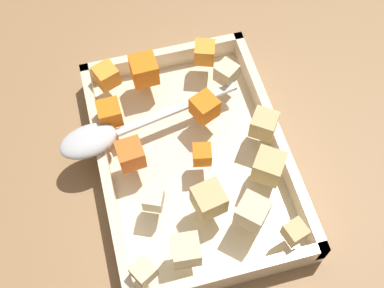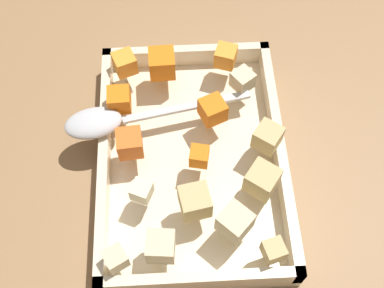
# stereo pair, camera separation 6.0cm
# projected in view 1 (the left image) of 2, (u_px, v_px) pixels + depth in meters

# --- Properties ---
(ground_plane) EXTENTS (4.00, 4.00, 0.00)m
(ground_plane) POSITION_uv_depth(u_px,v_px,m) (201.00, 175.00, 0.65)
(ground_plane) COLOR #936D47
(baking_dish) EXTENTS (0.33, 0.23, 0.05)m
(baking_dish) POSITION_uv_depth(u_px,v_px,m) (192.00, 160.00, 0.64)
(baking_dish) COLOR beige
(baking_dish) RESTS_ON ground_plane
(carrot_chunk_near_right) EXTENTS (0.03, 0.03, 0.03)m
(carrot_chunk_near_right) POSITION_uv_depth(u_px,v_px,m) (130.00, 154.00, 0.59)
(carrot_chunk_near_right) COLOR orange
(carrot_chunk_near_right) RESTS_ON baking_dish
(carrot_chunk_center) EXTENTS (0.03, 0.03, 0.03)m
(carrot_chunk_center) POSITION_uv_depth(u_px,v_px,m) (144.00, 70.00, 0.65)
(carrot_chunk_center) COLOR orange
(carrot_chunk_center) RESTS_ON baking_dish
(carrot_chunk_under_handle) EXTENTS (0.04, 0.04, 0.03)m
(carrot_chunk_under_handle) POSITION_uv_depth(u_px,v_px,m) (106.00, 76.00, 0.65)
(carrot_chunk_under_handle) COLOR orange
(carrot_chunk_under_handle) RESTS_ON baking_dish
(carrot_chunk_rim_edge) EXTENTS (0.04, 0.04, 0.03)m
(carrot_chunk_rim_edge) POSITION_uv_depth(u_px,v_px,m) (205.00, 107.00, 0.63)
(carrot_chunk_rim_edge) COLOR orange
(carrot_chunk_rim_edge) RESTS_ON baking_dish
(carrot_chunk_far_left) EXTENTS (0.03, 0.03, 0.03)m
(carrot_chunk_far_left) POSITION_uv_depth(u_px,v_px,m) (109.00, 113.00, 0.62)
(carrot_chunk_far_left) COLOR orange
(carrot_chunk_far_left) RESTS_ON baking_dish
(carrot_chunk_mid_left) EXTENTS (0.03, 0.03, 0.03)m
(carrot_chunk_mid_left) POSITION_uv_depth(u_px,v_px,m) (205.00, 52.00, 0.67)
(carrot_chunk_mid_left) COLOR orange
(carrot_chunk_mid_left) RESTS_ON baking_dish
(carrot_chunk_corner_ne) EXTENTS (0.03, 0.03, 0.02)m
(carrot_chunk_corner_ne) POSITION_uv_depth(u_px,v_px,m) (203.00, 152.00, 0.60)
(carrot_chunk_corner_ne) COLOR orange
(carrot_chunk_corner_ne) RESTS_ON baking_dish
(potato_chunk_heap_side) EXTENTS (0.04, 0.04, 0.03)m
(potato_chunk_heap_side) POSITION_uv_depth(u_px,v_px,m) (226.00, 73.00, 0.65)
(potato_chunk_heap_side) COLOR beige
(potato_chunk_heap_side) RESTS_ON baking_dish
(potato_chunk_near_left) EXTENTS (0.03, 0.03, 0.02)m
(potato_chunk_near_left) POSITION_uv_depth(u_px,v_px,m) (153.00, 200.00, 0.57)
(potato_chunk_near_left) COLOR beige
(potato_chunk_near_left) RESTS_ON baking_dish
(potato_chunk_mid_right) EXTENTS (0.05, 0.05, 0.03)m
(potato_chunk_mid_right) POSITION_uv_depth(u_px,v_px,m) (252.00, 212.00, 0.55)
(potato_chunk_mid_right) COLOR beige
(potato_chunk_mid_right) RESTS_ON baking_dish
(potato_chunk_back_center) EXTENTS (0.05, 0.05, 0.03)m
(potato_chunk_back_center) POSITION_uv_depth(u_px,v_px,m) (269.00, 166.00, 0.58)
(potato_chunk_back_center) COLOR tan
(potato_chunk_back_center) RESTS_ON baking_dish
(potato_chunk_corner_sw) EXTENTS (0.03, 0.03, 0.02)m
(potato_chunk_corner_sw) POSITION_uv_depth(u_px,v_px,m) (295.00, 232.00, 0.55)
(potato_chunk_corner_sw) COLOR tan
(potato_chunk_corner_sw) RESTS_ON baking_dish
(potato_chunk_corner_nw) EXTENTS (0.03, 0.03, 0.02)m
(potato_chunk_corner_nw) POSITION_uv_depth(u_px,v_px,m) (143.00, 271.00, 0.53)
(potato_chunk_corner_nw) COLOR beige
(potato_chunk_corner_nw) RESTS_ON baking_dish
(potato_chunk_heap_top) EXTENTS (0.03, 0.03, 0.03)m
(potato_chunk_heap_top) POSITION_uv_depth(u_px,v_px,m) (186.00, 250.00, 0.53)
(potato_chunk_heap_top) COLOR beige
(potato_chunk_heap_top) RESTS_ON baking_dish
(potato_chunk_corner_se) EXTENTS (0.04, 0.04, 0.03)m
(potato_chunk_corner_se) POSITION_uv_depth(u_px,v_px,m) (264.00, 124.00, 0.61)
(potato_chunk_corner_se) COLOR tan
(potato_chunk_corner_se) RESTS_ON baking_dish
(potato_chunk_far_right) EXTENTS (0.04, 0.04, 0.03)m
(potato_chunk_far_right) POSITION_uv_depth(u_px,v_px,m) (209.00, 200.00, 0.56)
(potato_chunk_far_right) COLOR tan
(potato_chunk_far_right) RESTS_ON baking_dish
(serving_spoon) EXTENTS (0.07, 0.24, 0.02)m
(serving_spoon) POSITION_uv_depth(u_px,v_px,m) (99.00, 137.00, 0.61)
(serving_spoon) COLOR silver
(serving_spoon) RESTS_ON baking_dish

